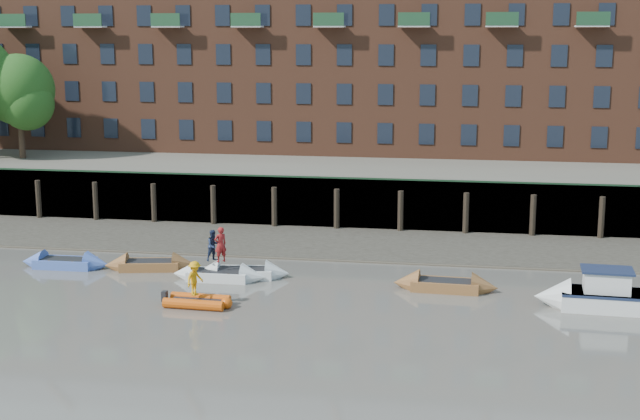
% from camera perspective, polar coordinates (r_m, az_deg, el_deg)
% --- Properties ---
extents(ground, '(220.00, 220.00, 0.00)m').
position_cam_1_polar(ground, '(35.97, -7.34, -8.58)').
color(ground, '#5F5B53').
rests_on(ground, ground).
extents(foreshore, '(110.00, 8.00, 0.50)m').
position_cam_1_polar(foreshore, '(52.74, -1.69, -2.06)').
color(foreshore, '#3D382F').
rests_on(foreshore, ground).
extents(mud_band, '(110.00, 1.60, 0.10)m').
position_cam_1_polar(mud_band, '(49.50, -2.45, -2.96)').
color(mud_band, '#4C4336').
rests_on(mud_band, ground).
extents(river_wall, '(110.00, 1.23, 3.30)m').
position_cam_1_polar(river_wall, '(56.61, -0.83, 0.52)').
color(river_wall, '#2D2A26').
rests_on(river_wall, ground).
extents(bank_terrace, '(110.00, 28.00, 3.20)m').
position_cam_1_polar(bank_terrace, '(69.86, 1.18, 2.58)').
color(bank_terrace, '#5E594D').
rests_on(bank_terrace, ground).
extents(apartment_terrace, '(80.60, 15.56, 20.98)m').
position_cam_1_polar(apartment_terrace, '(70.04, 1.34, 11.82)').
color(apartment_terrace, brown).
rests_on(apartment_terrace, bank_terrace).
extents(rowboat_1, '(4.82, 1.47, 1.39)m').
position_cam_1_polar(rowboat_1, '(48.89, -15.99, -3.28)').
color(rowboat_1, '#4562B7').
rests_on(rowboat_1, ground).
extents(rowboat_2, '(4.93, 2.30, 1.38)m').
position_cam_1_polar(rowboat_2, '(47.45, -10.81, -3.48)').
color(rowboat_2, brown).
rests_on(rowboat_2, ground).
extents(rowboat_3, '(4.74, 1.39, 1.37)m').
position_cam_1_polar(rowboat_3, '(44.95, -6.49, -4.17)').
color(rowboat_3, silver).
rests_on(rowboat_3, ground).
extents(rowboat_4, '(4.89, 1.98, 1.38)m').
position_cam_1_polar(rowboat_4, '(45.27, -4.99, -4.03)').
color(rowboat_4, silver).
rests_on(rowboat_4, ground).
extents(rowboat_6, '(5.05, 1.67, 1.45)m').
position_cam_1_polar(rowboat_6, '(43.33, 8.02, -4.79)').
color(rowboat_6, brown).
rests_on(rowboat_6, ground).
extents(rib_tender, '(3.10, 1.57, 0.53)m').
position_cam_1_polar(rib_tender, '(40.83, -7.71, -5.82)').
color(rib_tender, '#D44E0C').
rests_on(rib_tender, ground).
extents(motor_launch, '(5.88, 2.19, 2.39)m').
position_cam_1_polar(motor_launch, '(41.85, 17.02, -5.26)').
color(motor_launch, silver).
rests_on(motor_launch, ground).
extents(person_rower_a, '(0.77, 0.76, 1.78)m').
position_cam_1_polar(person_rower_a, '(44.60, -6.38, -2.21)').
color(person_rower_a, maroon).
rests_on(person_rower_a, rowboat_3).
extents(person_rower_b, '(0.96, 0.97, 1.58)m').
position_cam_1_polar(person_rower_b, '(44.88, -6.83, -2.27)').
color(person_rower_b, '#19233F').
rests_on(person_rower_b, rowboat_3).
extents(person_rib_crew, '(0.92, 1.16, 1.58)m').
position_cam_1_polar(person_rib_crew, '(40.66, -8.02, -4.35)').
color(person_rib_crew, orange).
rests_on(person_rib_crew, rib_tender).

